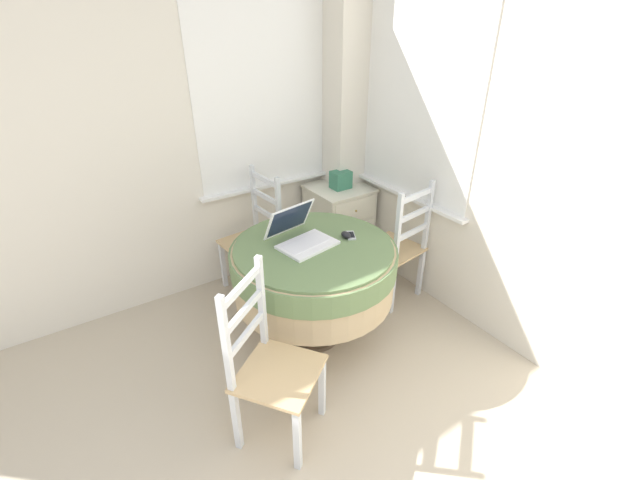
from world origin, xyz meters
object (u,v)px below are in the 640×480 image
Objects in this scene: round_dining_table at (314,267)px; dining_chair_near_right_window at (397,247)px; dining_chair_camera_near at (270,367)px; corner_cabinet at (339,224)px; dining_chair_near_back_window at (255,238)px; storage_box at (341,180)px; computer_mouse at (346,235)px; laptop at (301,236)px; cell_phone at (351,235)px.

dining_chair_near_right_window is (0.79, 0.05, -0.12)m from round_dining_table.
dining_chair_camera_near is 1.90m from corner_cabinet.
dining_chair_near_back_window is (-0.05, 0.79, -0.12)m from round_dining_table.
dining_chair_camera_near is at bearing -136.98° from storage_box.
computer_mouse is 0.52× the size of storage_box.
dining_chair_near_right_window is at bearing 3.51° from round_dining_table.
storage_box is at bearing 40.21° from laptop.
dining_chair_near_back_window is 1.12m from dining_chair_near_right_window.
round_dining_table is 0.33m from cell_phone.
dining_chair_near_right_window is at bearing -89.24° from corner_cabinet.
round_dining_table is at bearing 174.36° from cell_phone.
round_dining_table reaches higher than corner_cabinet.
cell_phone is at bearing -68.38° from dining_chair_near_back_window.
laptop is 0.79m from dining_chair_near_back_window.
round_dining_table is 1.09× the size of dining_chair_near_back_window.
corner_cabinet is (0.83, 0.00, -0.10)m from dining_chair_near_back_window.
computer_mouse is 0.12× the size of corner_cabinet.
dining_chair_near_back_window is 6.23× the size of storage_box.
round_dining_table is 0.80m from dining_chair_near_right_window.
laptop reaches higher than computer_mouse.
cell_phone is at bearing 28.91° from dining_chair_camera_near.
computer_mouse is 1.07m from corner_cabinet.
laptop is at bearing 119.17° from round_dining_table.
dining_chair_near_back_window is 1.00× the size of dining_chair_near_right_window.
storage_box is (-0.00, -0.02, 0.43)m from corner_cabinet.
dining_chair_camera_near is (-1.39, -0.56, 0.00)m from dining_chair_near_right_window.
computer_mouse is 0.08× the size of dining_chair_camera_near.
dining_chair_near_right_window is at bearing 21.93° from dining_chair_camera_near.
dining_chair_camera_near is (-0.60, -0.51, -0.12)m from round_dining_table.
cell_phone is 0.60m from dining_chair_near_right_window.
storage_box reaches higher than round_dining_table.
storage_box reaches higher than computer_mouse.
computer_mouse is at bearing -179.51° from cell_phone.
computer_mouse is 0.04m from cell_phone.
dining_chair_near_right_window reaches higher than storage_box.
dining_chair_camera_near reaches higher than corner_cabinet.
laptop is 0.41× the size of dining_chair_camera_near.
corner_cabinet is at bearing 83.08° from storage_box.
round_dining_table is 0.80m from dining_chair_camera_near.
dining_chair_near_right_window is 0.80m from storage_box.
dining_chair_camera_near reaches higher than cell_phone.
cell_phone is at bearing -122.05° from storage_box.
cell_phone is at bearing -18.18° from laptop.
round_dining_table is at bearing 40.54° from dining_chair_camera_near.
round_dining_table is 1.12m from storage_box.
round_dining_table is 2.63× the size of laptop.
dining_chair_camera_near is 1.40× the size of corner_cabinet.
dining_chair_camera_near reaches higher than round_dining_table.
storage_box is at bearing 90.96° from dining_chair_near_right_window.
dining_chair_near_right_window is (0.51, 0.08, -0.29)m from cell_phone.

